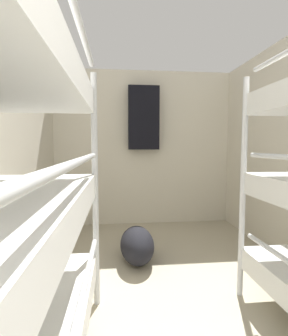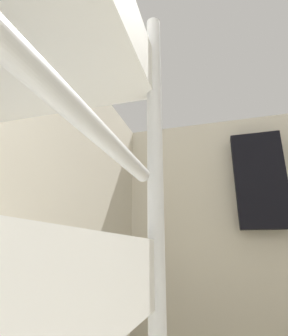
{
  "view_description": "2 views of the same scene",
  "coord_description": "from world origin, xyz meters",
  "views": [
    {
      "loc": [
        -0.41,
        0.55,
        1.18
      ],
      "look_at": [
        -0.09,
        3.48,
        0.92
      ],
      "focal_mm": 28.0,
      "sensor_mm": 36.0,
      "label": 1
    },
    {
      "loc": [
        -0.4,
        1.76,
        0.95
      ],
      "look_at": [
        -0.78,
        3.1,
        1.38
      ],
      "focal_mm": 28.0,
      "sensor_mm": 36.0,
      "label": 2
    }
  ],
  "objects": [
    {
      "name": "hanging_coat",
      "position": [
        -0.01,
        4.32,
        1.57
      ],
      "size": [
        0.44,
        0.12,
        0.9
      ],
      "color": "black"
    },
    {
      "name": "duffel_bag",
      "position": [
        -0.2,
        3.13,
        0.17
      ],
      "size": [
        0.34,
        0.65,
        0.34
      ],
      "color": "black",
      "rests_on": "ground_plane"
    },
    {
      "name": "wall_back",
      "position": [
        0.0,
        4.47,
        1.14
      ],
      "size": [
        2.72,
        0.06,
        2.27
      ],
      "color": "beige",
      "rests_on": "ground_plane"
    }
  ]
}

